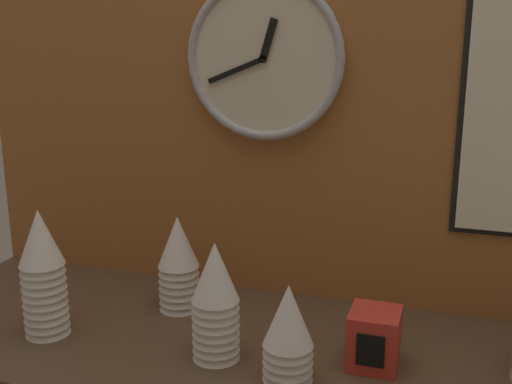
{
  "coord_description": "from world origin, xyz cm",
  "views": [
    {
      "loc": [
        33.11,
        -109.74,
        61.12
      ],
      "look_at": [
        -3.94,
        4.0,
        29.6
      ],
      "focal_mm": 45.0,
      "sensor_mm": 36.0,
      "label": 1
    }
  ],
  "objects_px": {
    "cup_stack_center": "(215,301)",
    "cup_stack_center_right": "(288,333)",
    "wall_clock": "(264,59)",
    "cup_stack_center_left": "(179,263)",
    "napkin_dispenser": "(374,338)",
    "cup_stack_left": "(43,273)"
  },
  "relations": [
    {
      "from": "cup_stack_center",
      "to": "cup_stack_center_left",
      "type": "relative_size",
      "value": 1.08
    },
    {
      "from": "cup_stack_center_left",
      "to": "cup_stack_center",
      "type": "bearing_deg",
      "value": -48.36
    },
    {
      "from": "cup_stack_left",
      "to": "wall_clock",
      "type": "xyz_separation_m",
      "value": [
        0.36,
        0.33,
        0.41
      ]
    },
    {
      "from": "wall_clock",
      "to": "napkin_dispenser",
      "type": "xyz_separation_m",
      "value": [
        0.29,
        -0.25,
        -0.48
      ]
    },
    {
      "from": "cup_stack_center",
      "to": "cup_stack_center_right",
      "type": "relative_size",
      "value": 1.28
    },
    {
      "from": "cup_stack_center_right",
      "to": "cup_stack_left",
      "type": "bearing_deg",
      "value": 178.17
    },
    {
      "from": "cup_stack_left",
      "to": "napkin_dispenser",
      "type": "relative_size",
      "value": 2.46
    },
    {
      "from": "cup_stack_left",
      "to": "wall_clock",
      "type": "bearing_deg",
      "value": 43.0
    },
    {
      "from": "wall_clock",
      "to": "napkin_dispenser",
      "type": "bearing_deg",
      "value": -40.86
    },
    {
      "from": "cup_stack_center",
      "to": "wall_clock",
      "type": "relative_size",
      "value": 0.65
    },
    {
      "from": "wall_clock",
      "to": "cup_stack_center",
      "type": "bearing_deg",
      "value": -88.98
    },
    {
      "from": "cup_stack_left",
      "to": "cup_stack_center_right",
      "type": "relative_size",
      "value": 1.46
    },
    {
      "from": "cup_stack_center",
      "to": "cup_stack_left",
      "type": "xyz_separation_m",
      "value": [
        -0.36,
        -0.02,
        0.02
      ]
    },
    {
      "from": "cup_stack_center",
      "to": "cup_stack_center_left",
      "type": "bearing_deg",
      "value": 131.64
    },
    {
      "from": "cup_stack_center",
      "to": "napkin_dispenser",
      "type": "distance_m",
      "value": 0.3
    },
    {
      "from": "cup_stack_center_left",
      "to": "napkin_dispenser",
      "type": "height_order",
      "value": "cup_stack_center_left"
    },
    {
      "from": "cup_stack_center_right",
      "to": "napkin_dispenser",
      "type": "bearing_deg",
      "value": 35.04
    },
    {
      "from": "cup_stack_center_right",
      "to": "wall_clock",
      "type": "relative_size",
      "value": 0.51
    },
    {
      "from": "cup_stack_center_left",
      "to": "napkin_dispenser",
      "type": "xyz_separation_m",
      "value": [
        0.44,
        -0.11,
        -0.05
      ]
    },
    {
      "from": "cup_stack_center_right",
      "to": "wall_clock",
      "type": "height_order",
      "value": "wall_clock"
    },
    {
      "from": "cup_stack_center",
      "to": "cup_stack_center_right",
      "type": "distance_m",
      "value": 0.15
    },
    {
      "from": "wall_clock",
      "to": "cup_stack_center_left",
      "type": "bearing_deg",
      "value": -136.74
    }
  ]
}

